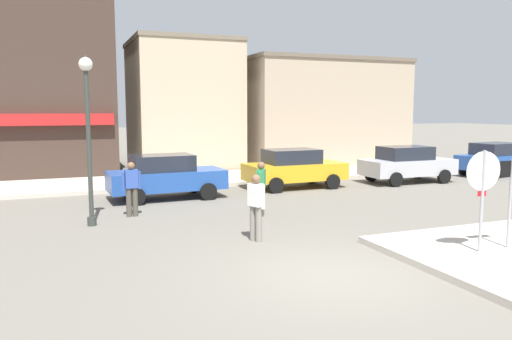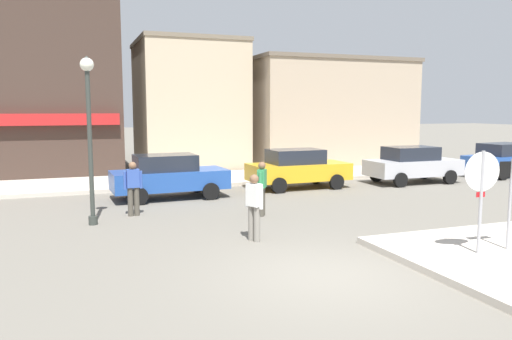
{
  "view_description": "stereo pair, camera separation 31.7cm",
  "coord_description": "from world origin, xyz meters",
  "px_view_note": "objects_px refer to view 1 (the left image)",
  "views": [
    {
      "loc": [
        -4.75,
        -7.98,
        3.14
      ],
      "look_at": [
        0.2,
        4.5,
        1.5
      ],
      "focal_mm": 35.0,
      "sensor_mm": 36.0,
      "label": 1
    },
    {
      "loc": [
        -4.45,
        -8.09,
        3.14
      ],
      "look_at": [
        0.2,
        4.5,
        1.5
      ],
      "focal_mm": 35.0,
      "sensor_mm": 36.0,
      "label": 2
    }
  ],
  "objects_px": {
    "parked_car_fourth": "(497,159)",
    "pedestrian_kerb_side": "(261,187)",
    "one_way_sign": "(510,194)",
    "pedestrian_crossing_near": "(256,205)",
    "pedestrian_crossing_far": "(132,187)",
    "parked_car_second": "(294,168)",
    "parked_car_third": "(407,164)",
    "stop_sign": "(482,188)",
    "parked_car_nearest": "(166,176)",
    "lamp_post": "(88,116)"
  },
  "relations": [
    {
      "from": "parked_car_third",
      "to": "pedestrian_kerb_side",
      "type": "distance_m",
      "value": 9.28
    },
    {
      "from": "pedestrian_kerb_side",
      "to": "parked_car_third",
      "type": "bearing_deg",
      "value": 25.3
    },
    {
      "from": "stop_sign",
      "to": "pedestrian_crossing_near",
      "type": "distance_m",
      "value": 4.97
    },
    {
      "from": "parked_car_second",
      "to": "pedestrian_kerb_side",
      "type": "distance_m",
      "value": 5.42
    },
    {
      "from": "pedestrian_crossing_near",
      "to": "pedestrian_crossing_far",
      "type": "bearing_deg",
      "value": 121.36
    },
    {
      "from": "one_way_sign",
      "to": "parked_car_fourth",
      "type": "bearing_deg",
      "value": 43.71
    },
    {
      "from": "lamp_post",
      "to": "pedestrian_crossing_far",
      "type": "bearing_deg",
      "value": 33.48
    },
    {
      "from": "stop_sign",
      "to": "parked_car_nearest",
      "type": "height_order",
      "value": "stop_sign"
    },
    {
      "from": "lamp_post",
      "to": "pedestrian_kerb_side",
      "type": "bearing_deg",
      "value": -6.51
    },
    {
      "from": "parked_car_nearest",
      "to": "lamp_post",
      "type": "bearing_deg",
      "value": -129.02
    },
    {
      "from": "parked_car_nearest",
      "to": "pedestrian_crossing_far",
      "type": "relative_size",
      "value": 2.53
    },
    {
      "from": "pedestrian_crossing_far",
      "to": "one_way_sign",
      "type": "bearing_deg",
      "value": -44.41
    },
    {
      "from": "parked_car_nearest",
      "to": "pedestrian_kerb_side",
      "type": "height_order",
      "value": "pedestrian_kerb_side"
    },
    {
      "from": "parked_car_fourth",
      "to": "pedestrian_crossing_far",
      "type": "xyz_separation_m",
      "value": [
        -17.36,
        -2.91,
        0.06
      ]
    },
    {
      "from": "stop_sign",
      "to": "parked_car_fourth",
      "type": "distance_m",
      "value": 14.87
    },
    {
      "from": "pedestrian_crossing_near",
      "to": "one_way_sign",
      "type": "bearing_deg",
      "value": -32.82
    },
    {
      "from": "parked_car_nearest",
      "to": "parked_car_third",
      "type": "height_order",
      "value": "same"
    },
    {
      "from": "parked_car_second",
      "to": "pedestrian_crossing_far",
      "type": "height_order",
      "value": "pedestrian_crossing_far"
    },
    {
      "from": "pedestrian_crossing_near",
      "to": "pedestrian_kerb_side",
      "type": "relative_size",
      "value": 1.0
    },
    {
      "from": "one_way_sign",
      "to": "stop_sign",
      "type": "bearing_deg",
      "value": -178.44
    },
    {
      "from": "lamp_post",
      "to": "pedestrian_crossing_near",
      "type": "height_order",
      "value": "lamp_post"
    },
    {
      "from": "parked_car_third",
      "to": "parked_car_fourth",
      "type": "xyz_separation_m",
      "value": [
        5.41,
        0.27,
        0.0
      ]
    },
    {
      "from": "one_way_sign",
      "to": "parked_car_nearest",
      "type": "xyz_separation_m",
      "value": [
        -5.56,
        9.47,
        -0.52
      ]
    },
    {
      "from": "parked_car_second",
      "to": "pedestrian_crossing_near",
      "type": "xyz_separation_m",
      "value": [
        -4.39,
        -6.94,
        0.06
      ]
    },
    {
      "from": "parked_car_nearest",
      "to": "parked_car_third",
      "type": "distance_m",
      "value": 10.44
    },
    {
      "from": "pedestrian_crossing_far",
      "to": "parked_car_third",
      "type": "bearing_deg",
      "value": 12.48
    },
    {
      "from": "pedestrian_crossing_near",
      "to": "stop_sign",
      "type": "bearing_deg",
      "value": -38.24
    },
    {
      "from": "lamp_post",
      "to": "parked_car_nearest",
      "type": "distance_m",
      "value": 4.79
    },
    {
      "from": "parked_car_third",
      "to": "pedestrian_kerb_side",
      "type": "height_order",
      "value": "pedestrian_kerb_side"
    },
    {
      "from": "parked_car_nearest",
      "to": "pedestrian_crossing_far",
      "type": "bearing_deg",
      "value": -120.75
    },
    {
      "from": "pedestrian_kerb_side",
      "to": "parked_car_fourth",
      "type": "bearing_deg",
      "value": 17.05
    },
    {
      "from": "stop_sign",
      "to": "parked_car_fourth",
      "type": "relative_size",
      "value": 0.55
    },
    {
      "from": "parked_car_nearest",
      "to": "one_way_sign",
      "type": "bearing_deg",
      "value": -59.59
    },
    {
      "from": "pedestrian_crossing_near",
      "to": "pedestrian_crossing_far",
      "type": "xyz_separation_m",
      "value": [
        -2.37,
        3.9,
        0.0
      ]
    },
    {
      "from": "pedestrian_kerb_side",
      "to": "one_way_sign",
      "type": "bearing_deg",
      "value": -57.93
    },
    {
      "from": "one_way_sign",
      "to": "pedestrian_kerb_side",
      "type": "xyz_separation_m",
      "value": [
        -3.51,
        5.6,
        -0.46
      ]
    },
    {
      "from": "one_way_sign",
      "to": "parked_car_third",
      "type": "distance_m",
      "value": 10.76
    },
    {
      "from": "stop_sign",
      "to": "parked_car_second",
      "type": "relative_size",
      "value": 0.57
    },
    {
      "from": "pedestrian_kerb_side",
      "to": "pedestrian_crossing_far",
      "type": "bearing_deg",
      "value": 159.63
    },
    {
      "from": "parked_car_fourth",
      "to": "pedestrian_crossing_near",
      "type": "xyz_separation_m",
      "value": [
        -14.99,
        -6.81,
        0.06
      ]
    },
    {
      "from": "parked_car_third",
      "to": "pedestrian_kerb_side",
      "type": "bearing_deg",
      "value": -154.7
    },
    {
      "from": "parked_car_fourth",
      "to": "pedestrian_kerb_side",
      "type": "distance_m",
      "value": 14.44
    },
    {
      "from": "pedestrian_crossing_near",
      "to": "lamp_post",
      "type": "bearing_deg",
      "value": 138.77
    },
    {
      "from": "pedestrian_kerb_side",
      "to": "parked_car_nearest",
      "type": "bearing_deg",
      "value": 117.9
    },
    {
      "from": "lamp_post",
      "to": "pedestrian_kerb_side",
      "type": "distance_m",
      "value": 5.21
    },
    {
      "from": "stop_sign",
      "to": "parked_car_third",
      "type": "xyz_separation_m",
      "value": [
        5.7,
        9.59,
        -0.71
      ]
    },
    {
      "from": "parked_car_third",
      "to": "one_way_sign",
      "type": "bearing_deg",
      "value": -117.02
    },
    {
      "from": "parked_car_nearest",
      "to": "parked_car_third",
      "type": "relative_size",
      "value": 1.02
    },
    {
      "from": "parked_car_second",
      "to": "parked_car_fourth",
      "type": "height_order",
      "value": "same"
    },
    {
      "from": "lamp_post",
      "to": "parked_car_nearest",
      "type": "height_order",
      "value": "lamp_post"
    }
  ]
}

